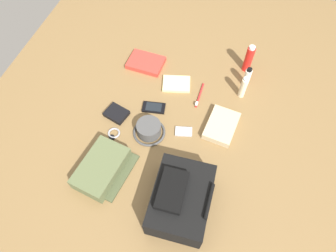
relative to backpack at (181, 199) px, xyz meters
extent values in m
cube|color=brown|center=(-0.35, -0.16, -0.09)|extent=(2.64, 2.02, 0.02)
cube|color=black|center=(0.00, 0.00, 0.00)|extent=(0.32, 0.24, 0.14)
cube|color=black|center=(0.00, -0.04, 0.08)|extent=(0.18, 0.11, 0.03)
cylinder|color=black|center=(0.00, 0.11, 0.08)|extent=(0.14, 0.02, 0.02)
cube|color=#56603D|center=(-0.05, -0.39, -0.04)|extent=(0.29, 0.21, 0.07)
cube|color=#454D30|center=(-0.05, -0.30, -0.07)|extent=(0.26, 0.10, 0.01)
cylinder|color=#464646|center=(-0.31, -0.24, -0.03)|extent=(0.12, 0.12, 0.06)
torus|color=#464646|center=(-0.31, -0.24, -0.07)|extent=(0.16, 0.16, 0.01)
cylinder|color=red|center=(-0.87, 0.15, 0.00)|extent=(0.04, 0.04, 0.16)
cylinder|color=silver|center=(-0.87, 0.15, 0.09)|extent=(0.03, 0.03, 0.01)
cylinder|color=white|center=(-0.76, 0.17, -0.02)|extent=(0.04, 0.04, 0.11)
cylinder|color=black|center=(-0.76, 0.17, 0.04)|extent=(0.03, 0.03, 0.01)
cylinder|color=beige|center=(-0.67, 0.16, -0.01)|extent=(0.03, 0.03, 0.13)
cylinder|color=silver|center=(-0.67, 0.16, 0.06)|extent=(0.03, 0.03, 0.01)
cube|color=red|center=(-0.74, -0.41, -0.06)|extent=(0.16, 0.21, 0.03)
cube|color=white|center=(-0.74, -0.41, -0.06)|extent=(0.15, 0.20, 0.02)
cube|color=black|center=(-0.46, -0.27, -0.07)|extent=(0.08, 0.13, 0.01)
cube|color=black|center=(-0.46, -0.27, -0.06)|extent=(0.07, 0.09, 0.00)
cube|color=#B7B7BC|center=(-0.36, -0.08, -0.07)|extent=(0.07, 0.09, 0.01)
cylinder|color=silver|center=(-0.36, -0.09, -0.06)|extent=(0.03, 0.03, 0.00)
torus|color=#99999E|center=(-0.25, -0.41, -0.07)|extent=(0.06, 0.06, 0.01)
cylinder|color=black|center=(-0.23, -0.41, -0.07)|extent=(0.03, 0.03, 0.01)
cylinder|color=red|center=(-0.61, -0.06, -0.07)|extent=(0.17, 0.01, 0.01)
cube|color=white|center=(-0.54, -0.06, -0.06)|extent=(0.02, 0.01, 0.01)
cube|color=black|center=(-0.36, -0.44, -0.06)|extent=(0.12, 0.13, 0.02)
cube|color=beige|center=(-0.64, -0.20, -0.07)|extent=(0.14, 0.17, 0.02)
cube|color=#C6B289|center=(-0.44, 0.09, -0.06)|extent=(0.22, 0.16, 0.04)
camera|label=1|loc=(0.39, 0.06, 1.21)|focal=31.76mm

